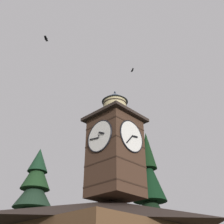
% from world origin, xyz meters
% --- Properties ---
extents(clock_tower, '(3.92, 3.92, 8.98)m').
position_xyz_m(clock_tower, '(1.48, -2.00, 10.60)').
color(clock_tower, '#422B1E').
rests_on(clock_tower, building_main).
extents(pine_tree_behind, '(5.47, 5.47, 12.14)m').
position_xyz_m(pine_tree_behind, '(3.32, -9.61, 5.74)').
color(pine_tree_behind, '#473323').
rests_on(pine_tree_behind, ground_plane).
extents(pine_tree_aside, '(6.58, 6.58, 16.63)m').
position_xyz_m(pine_tree_aside, '(-8.23, -6.15, 6.61)').
color(pine_tree_aside, '#473323').
rests_on(pine_tree_aside, ground_plane).
extents(flying_bird_high, '(0.44, 0.60, 0.15)m').
position_xyz_m(flying_bird_high, '(-2.00, -2.75, 20.48)').
color(flying_bird_high, black).
extents(flying_bird_low, '(0.64, 0.57, 0.16)m').
position_xyz_m(flying_bird_low, '(6.91, -5.19, 20.21)').
color(flying_bird_low, black).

